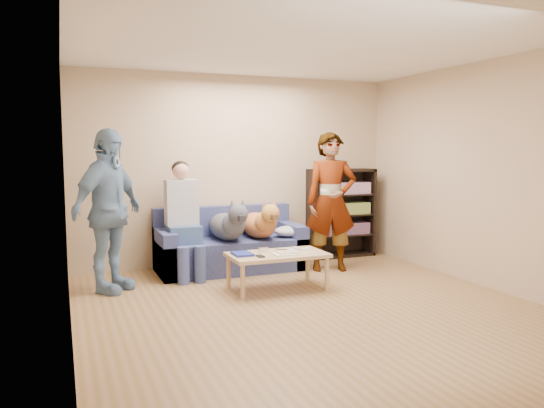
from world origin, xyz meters
name	(u,v)px	position (x,y,z in m)	size (l,w,h in m)	color
ground	(317,312)	(0.00, 0.00, 0.00)	(5.00, 5.00, 0.00)	olive
ceiling	(320,40)	(0.00, 0.00, 2.60)	(5.00, 5.00, 0.00)	white
wall_back	(237,170)	(0.00, 2.50, 1.30)	(4.50, 4.50, 0.00)	tan
wall_front	(536,205)	(0.00, -2.50, 1.30)	(4.50, 4.50, 0.00)	tan
wall_left	(66,186)	(-2.25, 0.00, 1.30)	(5.00, 5.00, 0.00)	tan
wall_right	(500,175)	(2.25, 0.00, 1.30)	(5.00, 5.00, 0.00)	tan
blanket	(289,231)	(0.52, 1.89, 0.50)	(0.40, 0.34, 0.14)	#B0B0B5
person_standing_right	(331,202)	(0.98, 1.57, 0.90)	(0.66, 0.43, 1.81)	gray
person_standing_left	(108,211)	(-1.82, 1.55, 0.91)	(1.07, 0.44, 1.82)	#7CA1C7
held_controller	(325,191)	(0.78, 1.37, 1.07)	(0.04, 0.12, 0.03)	white
notebook_blue	(242,254)	(-0.45, 0.97, 0.43)	(0.20, 0.26, 0.03)	navy
papers	(285,254)	(0.00, 0.82, 0.43)	(0.26, 0.20, 0.01)	silver
magazine	(287,252)	(0.03, 0.84, 0.44)	(0.22, 0.17, 0.01)	#AAA188
camera_silver	(264,250)	(-0.17, 1.04, 0.45)	(0.11, 0.06, 0.05)	silver
controller_a	(296,249)	(0.23, 1.02, 0.43)	(0.04, 0.13, 0.03)	silver
controller_b	(305,249)	(0.31, 0.94, 0.43)	(0.09, 0.06, 0.03)	white
headphone_cup_a	(294,251)	(0.15, 0.90, 0.43)	(0.07, 0.07, 0.02)	silver
headphone_cup_b	(291,250)	(0.15, 0.98, 0.43)	(0.07, 0.07, 0.02)	white
pen_orange	(281,256)	(-0.07, 0.76, 0.42)	(0.01, 0.01, 0.14)	orange
pen_black	(281,249)	(0.07, 1.10, 0.42)	(0.01, 0.01, 0.14)	black
wallet	(260,256)	(-0.30, 0.80, 0.43)	(0.07, 0.12, 0.01)	black
sofa	(229,248)	(-0.25, 2.10, 0.28)	(1.90, 0.85, 0.82)	#515B93
person_seated	(183,215)	(-0.89, 1.97, 0.77)	(0.40, 0.73, 1.47)	#40558D
dog_gray	(229,225)	(-0.32, 1.89, 0.63)	(0.40, 1.24, 0.57)	#51565C
dog_tan	(260,223)	(0.12, 1.91, 0.62)	(0.38, 1.15, 0.55)	#C9623D
coffee_table	(277,257)	(-0.05, 0.92, 0.37)	(1.10, 0.60, 0.42)	tan
bookshelf	(341,211)	(1.55, 2.33, 0.68)	(1.00, 0.34, 1.30)	black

